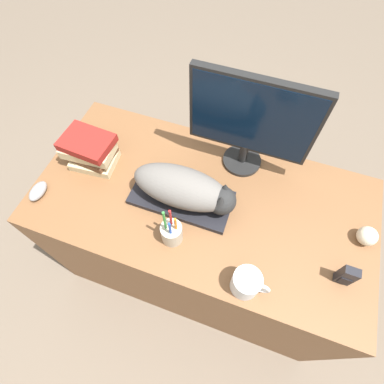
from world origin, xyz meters
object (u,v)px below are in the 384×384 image
at_px(baseball, 367,236).
at_px(computer_mouse, 38,191).
at_px(phone, 347,276).
at_px(book_stack, 90,151).
at_px(keyboard, 182,198).
at_px(monitor, 251,121).
at_px(coffee_mug, 247,283).
at_px(pen_cup, 172,232).
at_px(cat, 186,189).

bearing_deg(baseball, computer_mouse, -169.24).
height_order(phone, book_stack, book_stack).
bearing_deg(baseball, keyboard, -174.48).
distance_m(baseball, book_stack, 1.12).
relative_size(baseball, book_stack, 0.33).
distance_m(monitor, phone, 0.62).
bearing_deg(baseball, book_stack, -179.10).
distance_m(monitor, computer_mouse, 0.88).
bearing_deg(book_stack, monitor, 19.46).
height_order(keyboard, book_stack, book_stack).
height_order(keyboard, computer_mouse, computer_mouse).
xyz_separation_m(phone, book_stack, (-1.05, 0.16, 0.02)).
bearing_deg(coffee_mug, keyboard, 142.72).
bearing_deg(monitor, coffee_mug, -73.89).
xyz_separation_m(pen_cup, baseball, (0.67, 0.23, -0.01)).
bearing_deg(monitor, keyboard, -124.32).
bearing_deg(book_stack, keyboard, -6.75).
height_order(keyboard, pen_cup, pen_cup).
xyz_separation_m(cat, book_stack, (-0.44, 0.05, -0.02)).
distance_m(monitor, book_stack, 0.66).
height_order(monitor, phone, monitor).
distance_m(phone, book_stack, 1.06).
distance_m(monitor, baseball, 0.59).
distance_m(pen_cup, phone, 0.61).
bearing_deg(coffee_mug, monitor, 106.11).
height_order(cat, baseball, cat).
bearing_deg(cat, baseball, 5.70).
distance_m(cat, monitor, 0.34).
relative_size(computer_mouse, phone, 0.91).
bearing_deg(keyboard, pen_cup, -81.21).
relative_size(cat, pen_cup, 1.93).
distance_m(cat, computer_mouse, 0.60).
relative_size(cat, book_stack, 1.87).
xyz_separation_m(monitor, computer_mouse, (-0.73, -0.43, -0.23)).
distance_m(coffee_mug, pen_cup, 0.31).
height_order(computer_mouse, pen_cup, pen_cup).
distance_m(computer_mouse, coffee_mug, 0.88).
distance_m(cat, pen_cup, 0.17).
distance_m(coffee_mug, phone, 0.34).
bearing_deg(phone, pen_cup, -175.07).
relative_size(cat, monitor, 0.87).
bearing_deg(keyboard, phone, -10.08).
bearing_deg(book_stack, baseball, 0.90).
xyz_separation_m(keyboard, computer_mouse, (-0.55, -0.17, 0.01)).
bearing_deg(keyboard, monitor, 55.68).
bearing_deg(keyboard, coffee_mug, -37.28).
height_order(coffee_mug, book_stack, book_stack).
distance_m(keyboard, baseball, 0.70).
xyz_separation_m(monitor, coffee_mug, (0.15, -0.51, -0.20)).
bearing_deg(book_stack, coffee_mug, -21.74).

